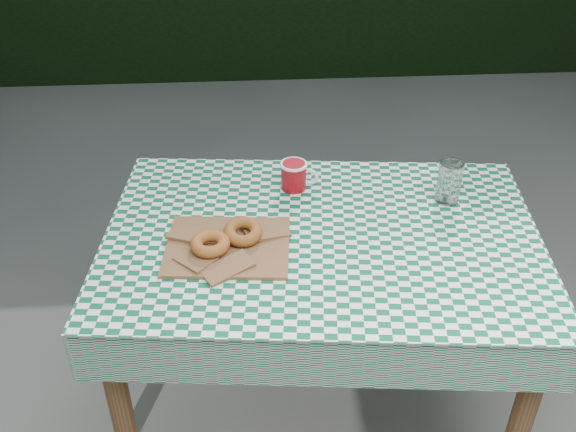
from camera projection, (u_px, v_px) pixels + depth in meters
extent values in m
plane|color=#4A4945|center=(299.00, 431.00, 2.18)|extent=(60.00, 60.00, 0.00)
cube|color=brown|center=(319.00, 335.00, 2.02)|extent=(1.23, 0.88, 0.75)
cube|color=#0C4E31|center=(322.00, 236.00, 1.81)|extent=(1.25, 0.91, 0.01)
cube|color=brown|center=(228.00, 246.00, 1.75)|extent=(0.34, 0.29, 0.02)
torus|color=#A25C21|center=(210.00, 244.00, 1.72)|extent=(0.11, 0.11, 0.03)
torus|color=#93421E|center=(243.00, 232.00, 1.76)|extent=(0.11, 0.11, 0.03)
cylinder|color=silver|center=(449.00, 182.00, 1.91)|extent=(0.09, 0.09, 0.13)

